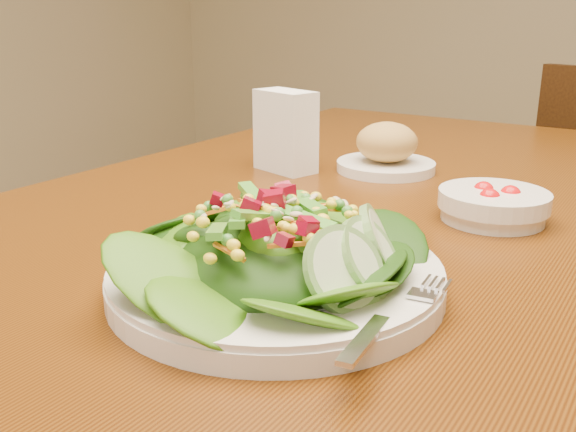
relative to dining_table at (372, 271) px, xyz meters
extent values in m
cube|color=#552D09|center=(0.00, 0.00, 0.08)|extent=(0.90, 1.40, 0.04)
cylinder|color=black|center=(-0.39, 0.64, -0.29)|extent=(0.07, 0.07, 0.71)
cylinder|color=black|center=(0.03, 0.95, -0.45)|extent=(0.04, 0.04, 0.39)
cylinder|color=white|center=(0.05, -0.30, 0.11)|extent=(0.30, 0.30, 0.02)
ellipsoid|color=black|center=(0.05, -0.30, 0.14)|extent=(0.20, 0.20, 0.05)
cube|color=silver|center=(0.17, -0.33, 0.12)|extent=(0.05, 0.18, 0.01)
cylinder|color=white|center=(-0.06, 0.16, 0.11)|extent=(0.15, 0.15, 0.02)
ellipsoid|color=#A17E40|center=(-0.06, 0.16, 0.15)|extent=(0.10, 0.10, 0.06)
cylinder|color=white|center=(0.15, 0.00, 0.12)|extent=(0.13, 0.13, 0.04)
sphere|color=red|center=(0.17, 0.01, 0.13)|extent=(0.03, 0.03, 0.03)
sphere|color=red|center=(0.14, 0.01, 0.13)|extent=(0.03, 0.03, 0.03)
sphere|color=red|center=(0.15, -0.02, 0.13)|extent=(0.03, 0.03, 0.03)
cube|color=white|center=(-0.19, 0.07, 0.16)|extent=(0.11, 0.08, 0.12)
cube|color=white|center=(-0.19, 0.07, 0.17)|extent=(0.09, 0.06, 0.10)
camera|label=1|loc=(0.35, -0.74, 0.34)|focal=40.00mm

